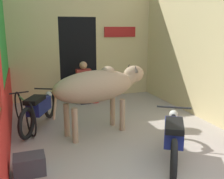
# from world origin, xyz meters

# --- Properties ---
(wall_back_with_doorway) EXTENTS (4.17, 0.93, 3.62)m
(wall_back_with_doorway) POSITION_xyz_m (-0.07, 5.71, 1.56)
(wall_back_with_doorway) COLOR #D1BC84
(wall_back_with_doorway) RESTS_ON ground_plane
(wall_right_with_door) EXTENTS (0.22, 5.43, 3.62)m
(wall_right_with_door) POSITION_xyz_m (2.17, 2.67, 1.79)
(wall_right_with_door) COLOR #D1BC84
(wall_right_with_door) RESTS_ON ground_plane
(cow) EXTENTS (2.11, 1.06, 1.33)m
(cow) POSITION_xyz_m (-0.37, 2.67, 0.95)
(cow) COLOR tan
(cow) RESTS_ON ground_plane
(motorcycle_near) EXTENTS (1.07, 1.66, 0.74)m
(motorcycle_near) POSITION_xyz_m (0.38, 1.18, 0.42)
(motorcycle_near) COLOR black
(motorcycle_near) RESTS_ON ground_plane
(motorcycle_far) EXTENTS (0.94, 1.67, 0.74)m
(motorcycle_far) POSITION_xyz_m (-1.48, 3.35, 0.42)
(motorcycle_far) COLOR black
(motorcycle_far) RESTS_ON ground_plane
(bicycle) EXTENTS (0.51, 1.66, 0.69)m
(bicycle) POSITION_xyz_m (-1.79, 3.41, 0.35)
(bicycle) COLOR black
(bicycle) RESTS_ON ground_plane
(shopkeeper_seated) EXTENTS (0.40, 0.34, 1.16)m
(shopkeeper_seated) POSITION_xyz_m (-0.15, 4.84, 0.61)
(shopkeeper_seated) COLOR #3D3842
(shopkeeper_seated) RESTS_ON ground_plane
(plastic_stool) EXTENTS (0.32, 0.32, 0.42)m
(plastic_stool) POSITION_xyz_m (0.13, 4.79, 0.23)
(plastic_stool) COLOR red
(plastic_stool) RESTS_ON ground_plane
(crate) EXTENTS (0.44, 0.32, 0.28)m
(crate) POSITION_xyz_m (-1.78, 1.52, 0.14)
(crate) COLOR #38383D
(crate) RESTS_ON ground_plane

